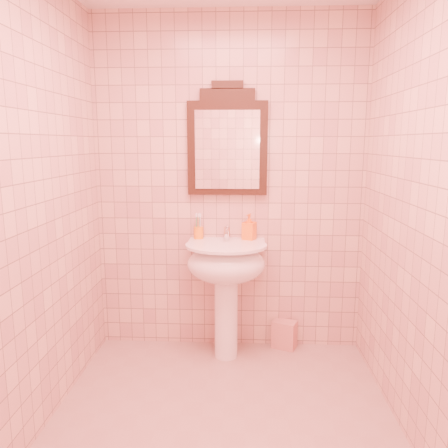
{
  "coord_description": "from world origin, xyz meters",
  "views": [
    {
      "loc": [
        0.11,
        -2.15,
        1.58
      ],
      "look_at": [
        -0.01,
        0.55,
        1.07
      ],
      "focal_mm": 35.0,
      "sensor_mm": 36.0,
      "label": 1
    }
  ],
  "objects_px": {
    "toothbrush_cup": "(199,232)",
    "towel": "(284,334)",
    "pedestal_sink": "(226,271)",
    "mirror": "(227,143)",
    "soap_dispenser": "(249,227)"
  },
  "relations": [
    {
      "from": "toothbrush_cup",
      "to": "towel",
      "type": "xyz_separation_m",
      "value": [
        0.66,
        -0.0,
        -0.8
      ]
    },
    {
      "from": "pedestal_sink",
      "to": "towel",
      "type": "xyz_separation_m",
      "value": [
        0.45,
        0.17,
        -0.55
      ]
    },
    {
      "from": "toothbrush_cup",
      "to": "towel",
      "type": "distance_m",
      "value": 1.04
    },
    {
      "from": "towel",
      "to": "toothbrush_cup",
      "type": "bearing_deg",
      "value": 179.96
    },
    {
      "from": "pedestal_sink",
      "to": "mirror",
      "type": "relative_size",
      "value": 1.07
    },
    {
      "from": "mirror",
      "to": "towel",
      "type": "bearing_deg",
      "value": -4.16
    },
    {
      "from": "mirror",
      "to": "toothbrush_cup",
      "type": "bearing_deg",
      "value": -171.5
    },
    {
      "from": "mirror",
      "to": "towel",
      "type": "distance_m",
      "value": 1.53
    },
    {
      "from": "toothbrush_cup",
      "to": "towel",
      "type": "bearing_deg",
      "value": -0.04
    },
    {
      "from": "pedestal_sink",
      "to": "soap_dispenser",
      "type": "bearing_deg",
      "value": 43.73
    },
    {
      "from": "mirror",
      "to": "soap_dispenser",
      "type": "height_order",
      "value": "mirror"
    },
    {
      "from": "soap_dispenser",
      "to": "mirror",
      "type": "bearing_deg",
      "value": -171.83
    },
    {
      "from": "mirror",
      "to": "soap_dispenser",
      "type": "xyz_separation_m",
      "value": [
        0.16,
        -0.04,
        -0.61
      ]
    },
    {
      "from": "towel",
      "to": "soap_dispenser",
      "type": "bearing_deg",
      "value": -177.71
    },
    {
      "from": "pedestal_sink",
      "to": "mirror",
      "type": "distance_m",
      "value": 0.93
    }
  ]
}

